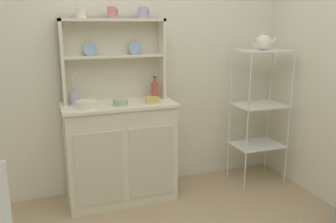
% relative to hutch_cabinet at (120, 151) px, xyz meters
% --- Properties ---
extents(wall_back, '(3.84, 0.05, 2.50)m').
position_rel_hutch_cabinet_xyz_m(wall_back, '(0.06, 0.26, 0.81)').
color(wall_back, silver).
rests_on(wall_back, ground).
extents(hutch_cabinet, '(0.94, 0.45, 0.87)m').
position_rel_hutch_cabinet_xyz_m(hutch_cabinet, '(0.00, 0.00, 0.00)').
color(hutch_cabinet, silver).
rests_on(hutch_cabinet, ground).
extents(hutch_shelf_unit, '(0.87, 0.18, 0.69)m').
position_rel_hutch_cabinet_xyz_m(hutch_shelf_unit, '(0.00, 0.16, 0.82)').
color(hutch_shelf_unit, beige).
rests_on(hutch_shelf_unit, hutch_cabinet).
extents(bakers_rack, '(0.46, 0.34, 1.28)m').
position_rel_hutch_cabinet_xyz_m(bakers_rack, '(1.33, -0.09, 0.36)').
color(bakers_rack, silver).
rests_on(bakers_rack, ground).
extents(cup_cream_0, '(0.09, 0.08, 0.08)m').
position_rel_hutch_cabinet_xyz_m(cup_cream_0, '(-0.25, 0.12, 1.15)').
color(cup_cream_0, silver).
rests_on(cup_cream_0, hutch_shelf_unit).
extents(cup_rose_1, '(0.09, 0.07, 0.09)m').
position_rel_hutch_cabinet_xyz_m(cup_rose_1, '(-0.00, 0.12, 1.16)').
color(cup_rose_1, '#D17A84').
rests_on(cup_rose_1, hutch_shelf_unit).
extents(cup_lilac_2, '(0.10, 0.08, 0.09)m').
position_rel_hutch_cabinet_xyz_m(cup_lilac_2, '(0.26, 0.12, 1.16)').
color(cup_lilac_2, '#B79ECC').
rests_on(cup_lilac_2, hutch_shelf_unit).
extents(bowl_mixing_large, '(0.17, 0.17, 0.05)m').
position_rel_hutch_cabinet_xyz_m(bowl_mixing_large, '(-0.27, -0.07, 0.45)').
color(bowl_mixing_large, silver).
rests_on(bowl_mixing_large, hutch_cabinet).
extents(bowl_floral_medium, '(0.12, 0.12, 0.05)m').
position_rel_hutch_cabinet_xyz_m(bowl_floral_medium, '(0.00, -0.07, 0.45)').
color(bowl_floral_medium, '#9EB78E').
rests_on(bowl_floral_medium, hutch_cabinet).
extents(bowl_cream_small, '(0.12, 0.12, 0.05)m').
position_rel_hutch_cabinet_xyz_m(bowl_cream_small, '(0.27, -0.07, 0.44)').
color(bowl_cream_small, '#DBB760').
rests_on(bowl_cream_small, hutch_cabinet).
extents(jam_bottle, '(0.06, 0.06, 0.20)m').
position_rel_hutch_cabinet_xyz_m(jam_bottle, '(0.34, 0.09, 0.50)').
color(jam_bottle, '#B74C47').
rests_on(jam_bottle, hutch_cabinet).
extents(utensil_jar, '(0.08, 0.08, 0.25)m').
position_rel_hutch_cabinet_xyz_m(utensil_jar, '(-0.34, 0.08, 0.48)').
color(utensil_jar, '#B2B7C6').
rests_on(utensil_jar, hutch_cabinet).
extents(porcelain_teapot, '(0.23, 0.14, 0.16)m').
position_rel_hutch_cabinet_xyz_m(porcelain_teapot, '(1.32, -0.09, 0.90)').
color(porcelain_teapot, white).
rests_on(porcelain_teapot, bakers_rack).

